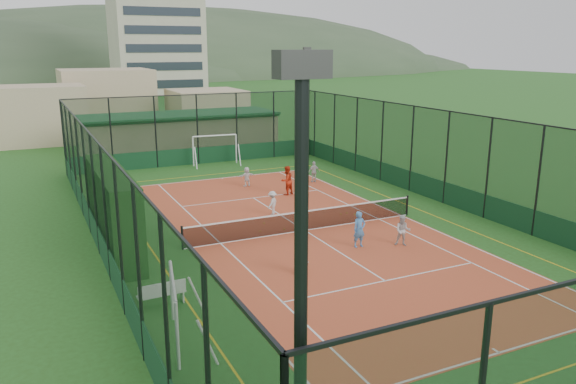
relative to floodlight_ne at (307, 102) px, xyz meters
The scene contains 20 objects.
ground 19.15m from the floodlight_ne, 117.39° to the right, with size 300.00×300.00×0.00m, color #29531C.
court_slab 19.14m from the floodlight_ne, 117.39° to the right, with size 11.17×23.97×0.01m, color #C7462C.
tennis_net 19.04m from the floodlight_ne, 117.39° to the right, with size 11.67×0.12×1.06m, color black, non-canonical shape.
perimeter_fence 18.77m from the floodlight_ne, 117.39° to the right, with size 18.12×34.12×5.00m, color black, non-canonical shape.
floodlight_ne is the anchor object (origin of this frame).
clubhouse 10.47m from the floodlight_ne, 147.88° to the left, with size 15.20×7.20×3.15m, color tan, non-canonical shape.
apartment_tower 66.39m from the floodlight_ne, 87.02° to the left, with size 15.00×12.00×30.00m, color beige.
distant_hills 133.74m from the floodlight_ne, 93.69° to the left, with size 200.00×60.00×24.00m, color #384C33, non-canonical shape.
hedge_left 22.87m from the floodlight_ne, 137.99° to the right, with size 1.17×7.77×3.40m, color black.
white_bench 27.27m from the floodlight_ne, 127.37° to the right, with size 1.58×0.43×0.89m, color white, non-canonical shape.
futsal_goal_near 29.37m from the floodlight_ne, 124.63° to the right, with size 0.87×3.00×1.94m, color white, non-canonical shape.
futsal_goal_far 8.18m from the floodlight_ne, behind, with size 3.27×0.95×2.11m, color white, non-canonical shape.
child_near_left 24.08m from the floodlight_ne, 117.70° to the right, with size 0.61×0.40×1.25m, color silver.
child_near_mid 21.17m from the floodlight_ne, 111.06° to the right, with size 0.57×0.37×1.55m, color #4787CB.
child_near_right 21.27m from the floodlight_ne, 105.91° to the right, with size 0.65×0.50×1.33m, color silver.
child_far_left 16.62m from the floodlight_ne, 123.28° to the right, with size 0.79×0.45×1.22m, color silver.
child_far_right 9.69m from the floodlight_ne, 114.15° to the right, with size 0.78×0.32×1.33m, color silver.
child_far_back 11.39m from the floodlight_ne, 136.80° to the right, with size 1.09×0.35×1.18m, color white.
coach 12.67m from the floodlight_ne, 122.49° to the right, with size 0.81×0.63×1.67m, color red.
tennis_balls 17.66m from the floodlight_ne, 116.89° to the right, with size 5.44×1.32×0.07m.
Camera 1 is at (-11.33, -22.00, 8.28)m, focal length 35.00 mm.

